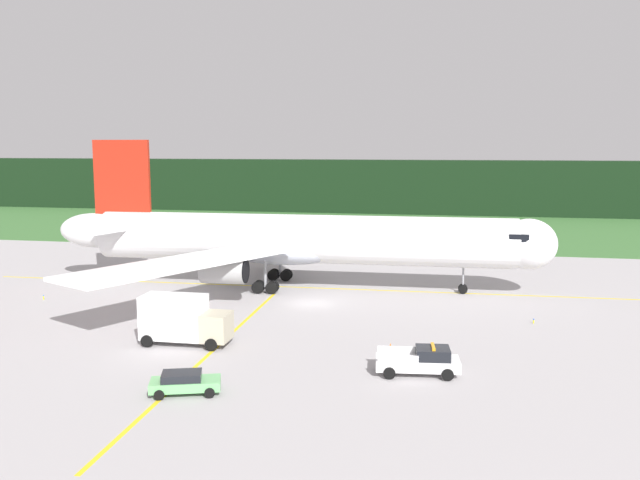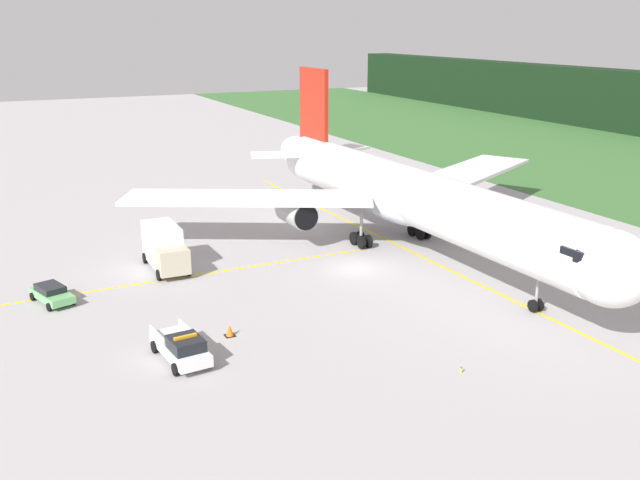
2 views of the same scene
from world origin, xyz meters
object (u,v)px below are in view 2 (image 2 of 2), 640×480
at_px(ops_pickup_truck, 182,347).
at_px(apron_cone, 230,330).
at_px(airliner, 405,195).
at_px(catering_truck, 165,247).
at_px(staff_car, 52,293).

relative_size(ops_pickup_truck, apron_cone, 6.60).
distance_m(ops_pickup_truck, apron_cone, 4.43).
relative_size(airliner, apron_cone, 62.11).
bearing_deg(catering_truck, ops_pickup_truck, -10.75).
distance_m(staff_car, apron_cone, 14.90).
bearing_deg(catering_truck, airliner, 80.73).
relative_size(catering_truck, staff_car, 1.47).
distance_m(ops_pickup_truck, catering_truck, 17.78).
bearing_deg(apron_cone, staff_car, -138.92).
height_order(ops_pickup_truck, apron_cone, ops_pickup_truck).
bearing_deg(catering_truck, apron_cone, 1.72).
bearing_deg(airliner, ops_pickup_truck, -59.94).
relative_size(airliner, staff_car, 11.62).
relative_size(catering_truck, apron_cone, 7.87).
height_order(catering_truck, staff_car, catering_truck).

